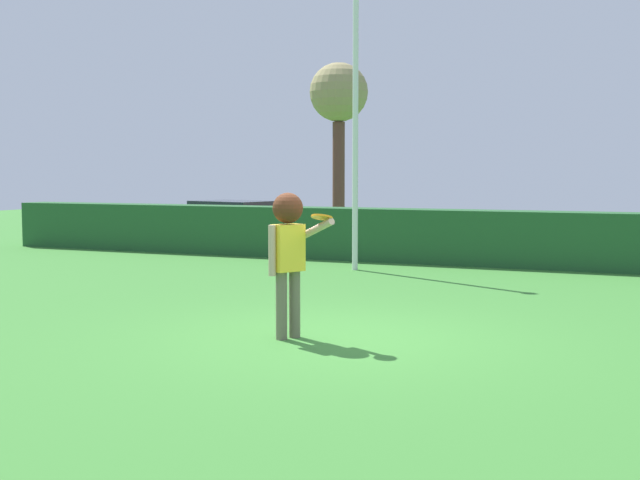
{
  "coord_description": "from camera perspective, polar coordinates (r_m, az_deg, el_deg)",
  "views": [
    {
      "loc": [
        3.75,
        -9.15,
        2.04
      ],
      "look_at": [
        -0.52,
        0.76,
        1.15
      ],
      "focal_mm": 45.25,
      "sensor_mm": 36.0,
      "label": 1
    }
  ],
  "objects": [
    {
      "name": "bare_elm_tree",
      "position": [
        27.02,
        1.34,
        9.94
      ],
      "size": [
        1.94,
        1.94,
        5.69
      ],
      "color": "brown",
      "rests_on": "ground"
    },
    {
      "name": "frisbee",
      "position": [
        9.65,
        0.14,
        1.62
      ],
      "size": [
        0.26,
        0.26,
        0.1
      ],
      "color": "orange"
    },
    {
      "name": "parked_car_red",
      "position": [
        23.53,
        -6.15,
        1.41
      ],
      "size": [
        4.48,
        2.64,
        1.25
      ],
      "color": "#B21E1E",
      "rests_on": "ground"
    },
    {
      "name": "person",
      "position": [
        9.9,
        -2.26,
        -0.22
      ],
      "size": [
        0.84,
        0.51,
        1.81
      ],
      "color": "#6A634F",
      "rests_on": "ground"
    },
    {
      "name": "hedge_row",
      "position": [
        18.28,
        11.38,
        0.15
      ],
      "size": [
        25.67,
        0.9,
        1.22
      ],
      "primitive_type": "cube",
      "color": "#23532A",
      "rests_on": "ground"
    },
    {
      "name": "lamppost",
      "position": [
        17.08,
        2.52,
        9.46
      ],
      "size": [
        0.24,
        0.24,
        6.27
      ],
      "color": "silver",
      "rests_on": "ground"
    },
    {
      "name": "ground_plane",
      "position": [
        10.1,
        1.0,
        -6.94
      ],
      "size": [
        60.0,
        60.0,
        0.0
      ],
      "primitive_type": "plane",
      "color": "#39792F"
    }
  ]
}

